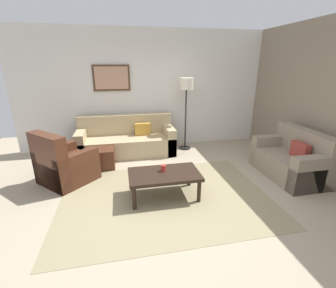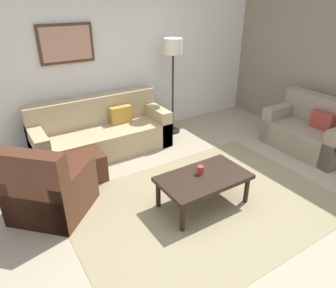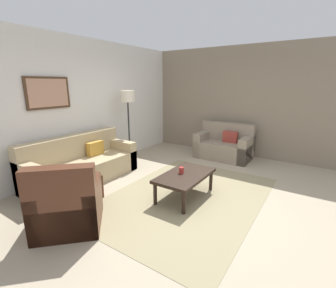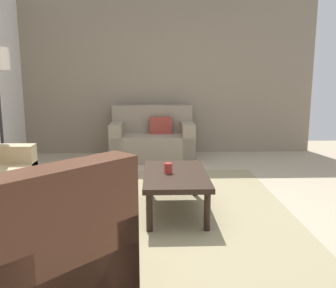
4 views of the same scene
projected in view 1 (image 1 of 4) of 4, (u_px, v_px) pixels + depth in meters
ground_plane at (166, 197)px, 3.72m from camera, size 8.00×8.00×0.00m
rear_partition at (145, 90)px, 5.67m from camera, size 6.00×0.12×2.80m
area_rug at (166, 197)px, 3.72m from camera, size 3.24×2.31×0.01m
couch_main at (127, 141)px, 5.49m from camera, size 2.18×0.85×0.88m
couch_loveseat at (293, 161)px, 4.35m from camera, size 0.80×1.36×0.88m
armchair_leather at (63, 166)px, 4.09m from camera, size 1.13×1.13×0.95m
ottoman at (101, 157)px, 4.78m from camera, size 0.56×0.56×0.40m
coffee_table at (164, 176)px, 3.63m from camera, size 1.10×0.64×0.41m
cup at (163, 168)px, 3.66m from camera, size 0.08×0.08×0.10m
lamp_standing at (186, 91)px, 5.40m from camera, size 0.32×0.32×1.71m
framed_artwork at (112, 78)px, 5.35m from camera, size 0.83×0.04×0.58m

